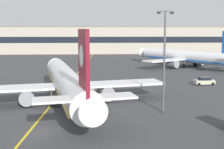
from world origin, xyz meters
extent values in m
plane|color=#3D3D3F|center=(0.00, 0.00, 0.00)|extent=(400.00, 400.00, 0.00)
cube|color=yellow|center=(0.00, 30.00, 0.00)|extent=(10.01, 179.75, 0.01)
cylinder|color=white|center=(1.45, 14.29, 3.50)|extent=(11.36, 35.99, 3.80)
cone|color=white|center=(-2.65, 33.15, 3.50)|extent=(4.08, 3.31, 3.61)
cone|color=white|center=(5.57, -4.67, 3.90)|extent=(3.38, 3.34, 2.85)
cube|color=#DBBC66|center=(1.45, 14.29, 2.46)|extent=(10.68, 33.15, 0.44)
cube|color=black|center=(-2.25, 31.29, 4.17)|extent=(3.02, 1.68, 0.60)
cube|color=white|center=(1.32, 14.87, 2.65)|extent=(32.29, 11.49, 0.36)
cylinder|color=gray|center=(-4.53, 12.58, 1.43)|extent=(3.01, 4.01, 2.30)
cylinder|color=black|center=(-4.92, 14.39, 1.43)|extent=(1.95, 0.59, 1.95)
cylinder|color=gray|center=(7.59, 15.21, 1.43)|extent=(3.01, 4.01, 2.30)
cylinder|color=black|center=(7.20, 17.02, 1.43)|extent=(1.95, 0.59, 1.95)
cube|color=maroon|center=(4.81, -1.15, 8.05)|extent=(1.41, 4.78, 7.20)
cylinder|color=white|center=(4.74, -0.86, 8.77)|extent=(0.94, 2.44, 2.40)
cube|color=white|center=(4.93, -1.74, 4.36)|extent=(11.34, 5.07, 0.24)
cylinder|color=#4C4C51|center=(-1.63, 28.46, 1.48)|extent=(0.24, 0.24, 1.60)
cylinder|color=black|center=(-1.63, 28.46, 0.45)|extent=(0.58, 0.96, 0.90)
cylinder|color=#4C4C51|center=(-0.67, 11.78, 1.77)|extent=(0.24, 0.24, 1.60)
cylinder|color=black|center=(-0.67, 11.78, 0.65)|extent=(0.67, 1.36, 1.30)
cylinder|color=#4C4C51|center=(4.41, 12.88, 1.77)|extent=(0.24, 0.24, 1.60)
cylinder|color=black|center=(4.41, 12.88, 0.65)|extent=(0.67, 1.36, 1.30)
cylinder|color=white|center=(33.51, 60.13, 3.36)|extent=(21.91, 31.02, 3.65)
cone|color=white|center=(23.41, 75.69, 3.36)|extent=(4.27, 3.99, 3.47)
cube|color=blue|center=(33.51, 60.13, 2.36)|extent=(20.34, 28.65, 0.42)
cube|color=black|center=(24.40, 74.16, 4.00)|extent=(2.87, 2.38, 0.58)
cube|color=white|center=(33.20, 60.61, 2.54)|extent=(28.31, 20.63, 0.35)
cylinder|color=gray|center=(28.72, 56.56, 1.37)|extent=(3.74, 4.11, 2.21)
cylinder|color=black|center=(27.75, 58.05, 1.37)|extent=(1.67, 1.17, 1.88)
cylinder|color=gray|center=(38.72, 63.05, 1.37)|extent=(3.74, 4.11, 2.21)
cylinder|color=black|center=(37.75, 64.54, 1.37)|extent=(1.67, 1.17, 1.88)
cylinder|color=#4C4C51|center=(25.92, 71.82, 1.42)|extent=(0.23, 0.23, 1.54)
cylinder|color=black|center=(25.92, 71.82, 0.43)|extent=(0.79, 0.94, 0.87)
cylinder|color=#4C4C51|center=(32.46, 57.15, 1.71)|extent=(0.23, 0.23, 1.54)
cylinder|color=black|center=(32.46, 57.15, 0.62)|extent=(1.00, 1.26, 1.25)
cylinder|color=#4C4C51|center=(36.66, 59.88, 1.71)|extent=(0.23, 0.23, 1.54)
cylinder|color=black|center=(36.66, 59.88, 0.62)|extent=(1.00, 1.26, 1.25)
cylinder|color=#515156|center=(15.50, 8.02, 7.08)|extent=(0.28, 0.28, 14.16)
cylinder|color=#333338|center=(15.50, 8.02, 0.05)|extent=(0.90, 0.90, 0.10)
cube|color=#515156|center=(15.50, 8.02, 14.01)|extent=(2.20, 0.16, 0.16)
cube|color=black|center=(14.60, 8.02, 13.81)|extent=(0.44, 0.36, 0.28)
cube|color=black|center=(16.40, 8.02, 13.81)|extent=(0.44, 0.36, 0.28)
cube|color=#B7B7BC|center=(28.76, 29.13, 0.62)|extent=(4.38, 2.26, 0.84)
cube|color=black|center=(28.86, 29.15, 1.34)|extent=(2.47, 1.84, 0.60)
cylinder|color=orange|center=(28.76, 29.13, 1.72)|extent=(0.14, 0.14, 0.14)
cube|color=yellow|center=(28.76, 29.13, 0.62)|extent=(4.17, 2.28, 0.14)
cylinder|color=black|center=(30.20, 30.18, 0.32)|extent=(0.66, 0.29, 0.64)
cylinder|color=black|center=(30.40, 28.44, 0.32)|extent=(0.66, 0.29, 0.64)
cylinder|color=black|center=(27.12, 29.83, 0.32)|extent=(0.66, 0.29, 0.64)
cylinder|color=black|center=(27.32, 28.08, 0.32)|extent=(0.66, 0.29, 0.64)
cone|color=orange|center=(1.41, 29.23, 0.28)|extent=(0.36, 0.36, 0.55)
cylinder|color=white|center=(1.41, 29.23, 0.30)|extent=(0.23, 0.23, 0.07)
cube|color=orange|center=(1.41, 29.23, 0.01)|extent=(0.44, 0.44, 0.03)
cube|color=#B2A893|center=(1.60, 117.12, 6.36)|extent=(151.77, 12.00, 12.72)
cube|color=black|center=(1.60, 111.07, 6.76)|extent=(145.70, 0.12, 2.80)
cube|color=gray|center=(1.60, 117.12, 12.92)|extent=(152.17, 12.40, 0.40)
camera|label=1|loc=(6.24, -34.09, 11.61)|focal=49.62mm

